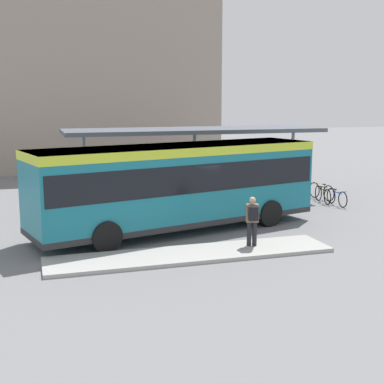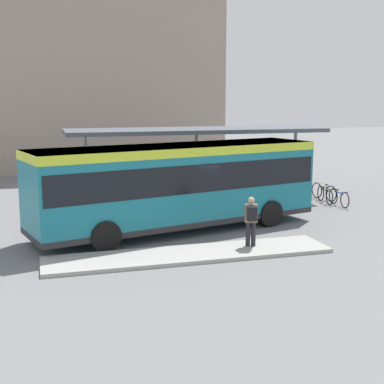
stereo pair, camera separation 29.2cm
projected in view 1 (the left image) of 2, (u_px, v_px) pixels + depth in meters
ground_plane at (178, 231)px, 19.56m from camera, size 120.00×120.00×0.00m
curb_island at (191, 254)px, 16.37m from camera, size 8.86×1.80×0.12m
city_bus at (178, 181)px, 19.25m from camera, size 10.99×5.15×3.13m
pedestrian_waiting at (252, 218)px, 16.92m from camera, size 0.43×0.47×1.59m
bicycle_blue at (337, 197)px, 24.10m from camera, size 0.48×1.71×0.74m
bicycle_black at (323, 195)px, 24.73m from camera, size 0.48×1.73×0.75m
bicycle_yellow at (321, 191)px, 25.55m from camera, size 0.48×1.79×0.78m
station_shelter at (195, 132)px, 24.66m from camera, size 11.95×3.35×3.41m
potted_planter_near_shelter at (276, 193)px, 23.30m from camera, size 0.93×0.93×1.37m
station_building at (63, 62)px, 40.11m from camera, size 19.96×14.96×14.97m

